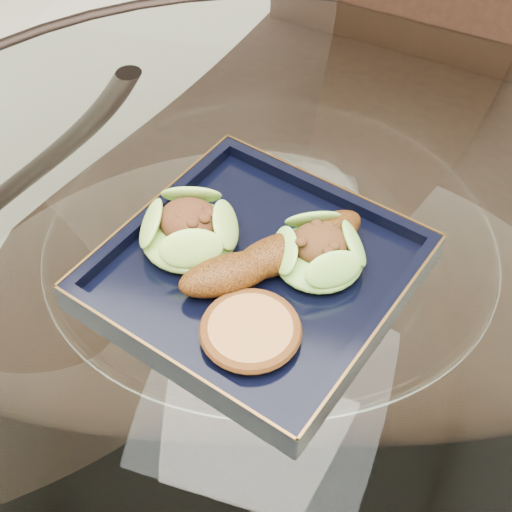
% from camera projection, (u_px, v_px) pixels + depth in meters
% --- Properties ---
extents(dining_table, '(1.13, 1.13, 0.77)m').
position_uv_depth(dining_table, '(268.00, 362.00, 0.84)').
color(dining_table, white).
rests_on(dining_table, ground).
extents(dining_chair, '(0.46, 0.46, 0.92)m').
position_uv_depth(dining_chair, '(346.00, 178.00, 1.17)').
color(dining_chair, black).
rests_on(dining_chair, ground).
extents(navy_plate, '(0.34, 0.34, 0.02)m').
position_uv_depth(navy_plate, '(256.00, 276.00, 0.70)').
color(navy_plate, black).
rests_on(navy_plate, dining_table).
extents(lettuce_wrap_left, '(0.10, 0.10, 0.03)m').
position_uv_depth(lettuce_wrap_left, '(189.00, 232.00, 0.70)').
color(lettuce_wrap_left, '#659C2D').
rests_on(lettuce_wrap_left, navy_plate).
extents(lettuce_wrap_right, '(0.10, 0.10, 0.03)m').
position_uv_depth(lettuce_wrap_right, '(319.00, 254.00, 0.68)').
color(lettuce_wrap_right, '#50942B').
rests_on(lettuce_wrap_right, navy_plate).
extents(roasted_plantain, '(0.16, 0.16, 0.04)m').
position_uv_depth(roasted_plantain, '(276.00, 255.00, 0.68)').
color(roasted_plantain, '#63300A').
rests_on(roasted_plantain, navy_plate).
extents(crumb_patty, '(0.10, 0.10, 0.02)m').
position_uv_depth(crumb_patty, '(250.00, 332.00, 0.63)').
color(crumb_patty, '#AF753A').
rests_on(crumb_patty, navy_plate).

